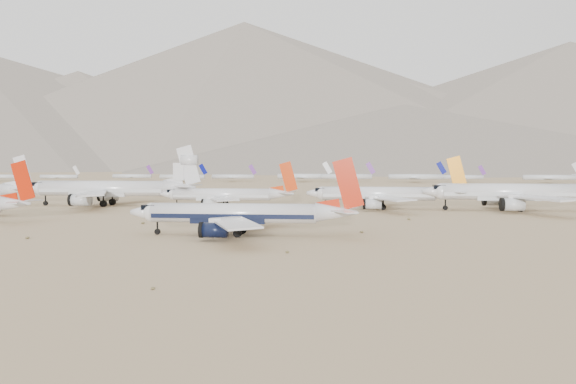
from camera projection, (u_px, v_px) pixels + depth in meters
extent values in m
plane|color=#927955|center=(252.00, 232.00, 125.28)|extent=(7000.00, 7000.00, 0.00)
cylinder|color=silver|center=(233.00, 213.00, 119.81)|extent=(35.53, 4.20, 4.20)
cube|color=black|center=(233.00, 215.00, 119.84)|extent=(34.82, 4.26, 0.94)
sphere|color=silver|center=(153.00, 212.00, 121.54)|extent=(4.20, 4.20, 4.20)
cube|color=black|center=(150.00, 207.00, 121.54)|extent=(2.94, 2.73, 1.05)
cone|color=silver|center=(336.00, 212.00, 117.65)|extent=(8.88, 4.20, 4.20)
cube|color=silver|center=(235.00, 223.00, 107.19)|extent=(13.72, 21.62, 0.66)
cube|color=silver|center=(345.00, 212.00, 113.40)|extent=(5.64, 7.37, 0.25)
cylinder|color=black|center=(215.00, 230.00, 111.46)|extent=(4.93, 3.02, 3.02)
cube|color=silver|center=(255.00, 212.00, 131.97)|extent=(13.72, 21.62, 0.66)
cube|color=silver|center=(344.00, 208.00, 121.51)|extent=(5.64, 7.37, 0.25)
cylinder|color=black|center=(232.00, 221.00, 128.82)|extent=(4.93, 3.02, 3.02)
cube|color=red|center=(348.00, 183.00, 117.09)|extent=(6.73, 0.34, 11.10)
cylinder|color=black|center=(157.00, 232.00, 121.66)|extent=(1.26, 0.52, 1.26)
cylinder|color=black|center=(238.00, 233.00, 116.95)|extent=(1.76, 1.05, 1.76)
cylinder|color=black|center=(243.00, 230.00, 122.79)|extent=(1.76, 1.05, 1.76)
cone|color=silver|center=(15.00, 204.00, 144.83)|extent=(8.56, 4.11, 4.11)
cube|color=silver|center=(12.00, 203.00, 140.72)|extent=(5.44, 7.11, 0.25)
cube|color=silver|center=(29.00, 201.00, 148.56)|extent=(5.44, 7.11, 0.25)
cube|color=red|center=(23.00, 181.00, 144.29)|extent=(6.49, 0.33, 10.69)
cylinder|color=silver|center=(511.00, 192.00, 181.39)|extent=(44.30, 5.37, 5.37)
cube|color=silver|center=(511.00, 194.00, 181.43)|extent=(43.42, 5.45, 1.21)
sphere|color=silver|center=(441.00, 191.00, 183.55)|extent=(5.37, 5.37, 5.37)
cube|color=black|center=(439.00, 187.00, 183.55)|extent=(3.76, 3.49, 1.34)
cube|color=silver|center=(539.00, 198.00, 165.60)|extent=(17.11, 26.96, 0.83)
cylinder|color=silver|center=(513.00, 205.00, 170.92)|extent=(6.15, 3.87, 3.87)
cube|color=silver|center=(508.00, 192.00, 196.62)|extent=(17.11, 26.96, 0.83)
cylinder|color=silver|center=(494.00, 200.00, 192.70)|extent=(6.15, 3.87, 3.87)
cylinder|color=black|center=(445.00, 208.00, 183.70)|extent=(1.61, 0.67, 1.61)
cylinder|color=black|center=(520.00, 208.00, 177.74)|extent=(2.26, 1.34, 2.26)
cylinder|color=black|center=(513.00, 206.00, 185.21)|extent=(2.26, 1.34, 2.26)
cylinder|color=silver|center=(378.00, 194.00, 188.10)|extent=(37.52, 4.56, 4.56)
cube|color=silver|center=(378.00, 195.00, 188.13)|extent=(36.77, 4.63, 1.03)
sphere|color=silver|center=(322.00, 193.00, 189.93)|extent=(4.56, 4.56, 4.56)
cube|color=black|center=(320.00, 190.00, 189.93)|extent=(3.19, 2.96, 1.14)
cone|color=silver|center=(449.00, 193.00, 185.82)|extent=(9.38, 4.56, 4.56)
cube|color=silver|center=(390.00, 198.00, 174.72)|extent=(14.49, 22.84, 0.71)
cube|color=silver|center=(457.00, 192.00, 181.31)|extent=(5.96, 7.79, 0.27)
cylinder|color=silver|center=(373.00, 204.00, 179.22)|extent=(5.21, 3.28, 3.28)
cube|color=silver|center=(384.00, 194.00, 201.00)|extent=(14.49, 22.84, 0.71)
cube|color=silver|center=(452.00, 191.00, 189.92)|extent=(5.96, 7.79, 0.27)
cylinder|color=silver|center=(370.00, 200.00, 197.68)|extent=(5.21, 3.28, 3.28)
cube|color=orange|center=(457.00, 173.00, 185.23)|extent=(7.11, 0.36, 11.72)
cylinder|color=black|center=(325.00, 207.00, 190.06)|extent=(1.37, 0.57, 1.37)
cylinder|color=black|center=(383.00, 207.00, 185.00)|extent=(1.92, 1.14, 1.92)
cylinder|color=black|center=(382.00, 206.00, 191.34)|extent=(1.92, 1.14, 1.92)
cylinder|color=silver|center=(222.00, 194.00, 192.39)|extent=(33.58, 4.10, 4.10)
cube|color=silver|center=(222.00, 196.00, 192.42)|extent=(32.91, 4.17, 0.92)
sphere|color=silver|center=(174.00, 194.00, 194.03)|extent=(4.10, 4.10, 4.10)
cube|color=black|center=(172.00, 191.00, 194.03)|extent=(2.87, 2.67, 1.03)
cone|color=silver|center=(282.00, 194.00, 190.35)|extent=(8.39, 4.10, 4.10)
cube|color=silver|center=(222.00, 199.00, 180.40)|extent=(12.97, 20.44, 0.63)
cube|color=silver|center=(285.00, 193.00, 186.31)|extent=(5.33, 6.97, 0.25)
cylinder|color=silver|center=(211.00, 204.00, 184.44)|extent=(4.66, 2.95, 2.95)
cube|color=silver|center=(236.00, 195.00, 203.95)|extent=(12.97, 20.44, 0.63)
cube|color=silver|center=(287.00, 192.00, 194.02)|extent=(5.33, 6.97, 0.25)
cylinder|color=silver|center=(221.00, 200.00, 200.98)|extent=(4.66, 2.95, 2.95)
cube|color=red|center=(288.00, 177.00, 189.82)|extent=(6.36, 0.33, 10.49)
cylinder|color=black|center=(177.00, 206.00, 194.15)|extent=(1.23, 0.51, 1.23)
cylinder|color=black|center=(224.00, 206.00, 189.60)|extent=(1.72, 1.03, 1.72)
cylinder|color=black|center=(227.00, 205.00, 195.31)|extent=(1.72, 1.03, 1.72)
cylinder|color=silver|center=(103.00, 188.00, 201.67)|extent=(46.12, 5.52, 5.52)
cube|color=silver|center=(103.00, 190.00, 201.71)|extent=(45.20, 5.61, 1.24)
sphere|color=silver|center=(42.00, 188.00, 203.92)|extent=(5.52, 5.52, 5.52)
cube|color=black|center=(39.00, 184.00, 203.92)|extent=(3.87, 3.59, 1.38)
cone|color=silver|center=(180.00, 188.00, 198.87)|extent=(11.53, 5.52, 5.52)
cube|color=silver|center=(92.00, 194.00, 185.26)|extent=(17.81, 28.07, 0.86)
cube|color=silver|center=(182.00, 186.00, 193.34)|extent=(7.32, 9.57, 0.33)
cylinder|color=silver|center=(81.00, 200.00, 190.80)|extent=(6.41, 3.98, 3.98)
cube|color=silver|center=(129.00, 189.00, 217.49)|extent=(17.81, 28.07, 0.86)
cube|color=silver|center=(190.00, 185.00, 203.90)|extent=(7.32, 9.57, 0.33)
cylinder|color=silver|center=(109.00, 196.00, 213.41)|extent=(6.41, 3.98, 3.98)
cube|color=silver|center=(189.00, 165.00, 198.14)|extent=(8.74, 0.44, 14.40)
cylinder|color=silver|center=(189.00, 160.00, 198.02)|extent=(5.77, 3.58, 3.58)
cylinder|color=black|center=(46.00, 203.00, 204.08)|extent=(1.66, 0.69, 1.66)
cylinder|color=black|center=(103.00, 204.00, 197.92)|extent=(2.32, 1.38, 2.32)
cylinder|color=black|center=(112.00, 202.00, 205.60)|extent=(2.32, 1.38, 2.32)
cone|color=silver|center=(16.00, 190.00, 204.44)|extent=(9.65, 4.74, 4.74)
cube|color=silver|center=(14.00, 188.00, 199.79)|extent=(6.13, 8.01, 0.28)
cube|color=silver|center=(28.00, 187.00, 208.66)|extent=(6.13, 8.01, 0.28)
cube|color=silver|center=(23.00, 171.00, 203.83)|extent=(7.31, 0.38, 12.05)
cube|color=#662C8D|center=(16.00, 170.00, 467.35)|extent=(6.58, 0.33, 8.29)
cube|color=silver|center=(4.00, 177.00, 477.68)|extent=(8.71, 15.21, 0.33)
cylinder|color=silver|center=(59.00, 177.00, 466.11)|extent=(32.16, 3.18, 3.18)
cube|color=silver|center=(76.00, 170.00, 464.35)|extent=(6.40, 0.32, 8.07)
cube|color=silver|center=(54.00, 177.00, 457.86)|extent=(8.47, 14.80, 0.32)
cube|color=silver|center=(64.00, 177.00, 474.40)|extent=(8.47, 14.80, 0.32)
cylinder|color=silver|center=(132.00, 176.00, 479.56)|extent=(33.66, 3.33, 3.33)
cube|color=#662C8D|center=(150.00, 170.00, 477.72)|extent=(6.70, 0.33, 8.44)
cube|color=silver|center=(128.00, 177.00, 470.93)|extent=(8.87, 15.50, 0.33)
cube|color=silver|center=(136.00, 176.00, 488.25)|extent=(8.87, 15.50, 0.33)
cylinder|color=silver|center=(182.00, 177.00, 453.33)|extent=(36.71, 3.63, 3.63)
cube|color=#020772|center=(203.00, 169.00, 451.33)|extent=(7.31, 0.36, 9.21)
cube|color=silver|center=(179.00, 178.00, 443.92)|extent=(9.67, 16.90, 0.36)
cube|color=silver|center=(186.00, 177.00, 462.80)|extent=(9.67, 16.90, 0.36)
cylinder|color=silver|center=(233.00, 177.00, 462.75)|extent=(34.99, 3.46, 3.46)
cube|color=#662C8D|center=(253.00, 169.00, 460.83)|extent=(6.97, 0.35, 8.78)
cube|color=silver|center=(231.00, 177.00, 453.77)|extent=(9.22, 16.11, 0.35)
cube|color=silver|center=(235.00, 177.00, 471.78)|extent=(9.22, 16.11, 0.35)
cylinder|color=silver|center=(303.00, 176.00, 457.00)|extent=(41.66, 4.12, 4.12)
cube|color=silver|center=(327.00, 168.00, 454.72)|extent=(8.30, 0.41, 10.45)
cube|color=silver|center=(302.00, 177.00, 446.31)|extent=(10.98, 19.18, 0.41)
cube|color=silver|center=(304.00, 177.00, 467.74)|extent=(10.98, 19.18, 0.41)
cylinder|color=silver|center=(346.00, 177.00, 450.84)|extent=(41.09, 4.06, 4.06)
cube|color=#662C8D|center=(371.00, 168.00, 448.59)|extent=(8.18, 0.41, 10.31)
cube|color=silver|center=(346.00, 178.00, 440.30)|extent=(10.82, 18.91, 0.41)
cube|color=silver|center=(346.00, 177.00, 461.44)|extent=(10.82, 18.91, 0.41)
cylinder|color=silver|center=(416.00, 177.00, 441.35)|extent=(42.07, 4.16, 4.16)
cube|color=#020772|center=(441.00, 168.00, 439.05)|extent=(8.38, 0.42, 10.55)
cube|color=silver|center=(417.00, 178.00, 430.56)|extent=(11.08, 19.37, 0.42)
cube|color=silver|center=(414.00, 177.00, 452.21)|extent=(11.08, 19.37, 0.42)
cylinder|color=silver|center=(462.00, 177.00, 447.22)|extent=(33.62, 3.32, 3.32)
cube|color=#662C8D|center=(482.00, 170.00, 445.39)|extent=(6.70, 0.33, 8.43)
cube|color=silver|center=(464.00, 178.00, 438.60)|extent=(8.86, 15.48, 0.33)
cube|color=silver|center=(459.00, 177.00, 455.90)|extent=(8.86, 15.48, 0.33)
cylinder|color=silver|center=(550.00, 177.00, 424.67)|extent=(40.19, 3.97, 3.97)
cube|color=silver|center=(556.00, 179.00, 414.37)|extent=(10.59, 18.50, 0.40)
cube|color=silver|center=(545.00, 178.00, 435.04)|extent=(10.59, 18.50, 0.40)
cone|color=slate|center=(79.00, 119.00, 1745.86)|extent=(1800.00, 1800.00, 300.00)
cone|color=slate|center=(244.00, 95.00, 1821.86)|extent=(2444.00, 2444.00, 470.00)
cone|color=slate|center=(408.00, 125.00, 1570.41)|extent=(1824.00, 1824.00, 240.00)
cone|color=slate|center=(569.00, 105.00, 1696.89)|extent=(2356.00, 2356.00, 380.00)
cone|color=slate|center=(28.00, 149.00, 1284.30)|extent=(855.00, 855.00, 95.00)
cone|color=slate|center=(404.00, 137.00, 1200.24)|extent=(1260.00, 1260.00, 140.00)
ellipsoid|color=brown|center=(27.00, 238.00, 114.76)|extent=(0.84, 0.84, 0.46)
ellipsoid|color=brown|center=(143.00, 223.00, 142.54)|extent=(0.98, 0.98, 0.54)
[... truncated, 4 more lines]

